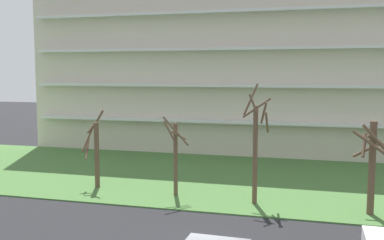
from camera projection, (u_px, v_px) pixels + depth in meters
The scene contains 6 objects.
grass_lawn_strip at pixel (254, 179), 30.98m from camera, with size 80.00×16.00×0.08m, color #477238.
apartment_building at pixel (274, 51), 43.13m from camera, with size 44.52×12.31×18.66m.
tree_far_left at pixel (96, 151), 28.56m from camera, with size 1.24×1.59×5.01m.
tree_left at pixel (175, 155), 26.62m from camera, with size 1.62×1.09×4.87m.
tree_center at pixel (256, 145), 24.93m from camera, with size 1.62×1.53×6.73m.
tree_right at pixel (372, 161), 22.94m from camera, with size 1.88×2.07×5.09m.
Camera 1 is at (3.84, -16.43, 7.37)m, focal length 42.29 mm.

